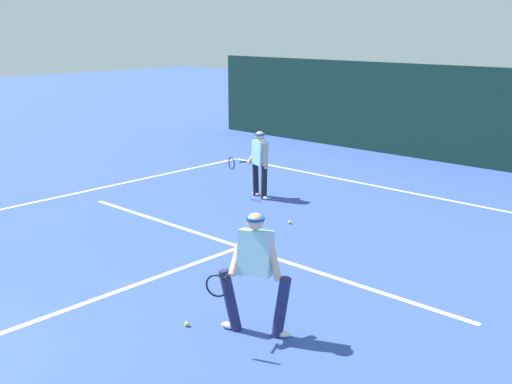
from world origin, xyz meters
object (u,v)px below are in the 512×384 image
Objects in this scene: player_near at (255,268)px; player_far at (259,161)px; tennis_ball at (187,324)px; tennis_ball_extra at (290,222)px.

player_far is at bearing -72.06° from player_near.
player_near is 24.78× the size of tennis_ball.
player_near reaches higher than player_far.
tennis_ball_extra is at bearing 113.03° from tennis_ball.
player_near is at bearing -55.77° from tennis_ball_extra.
tennis_ball_extra is (1.83, -1.08, -0.82)m from player_far.
player_far is 23.54× the size of tennis_ball.
player_near reaches higher than tennis_ball_extra.
player_near is 24.78× the size of tennis_ball_extra.
player_near is 1.05× the size of player_far.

